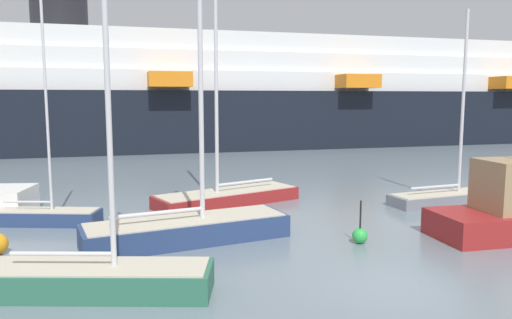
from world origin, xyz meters
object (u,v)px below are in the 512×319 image
object	(u,v)px
cruise_ship	(246,96)
channel_buoy_0	(360,235)
sailboat_4	(44,214)
sailboat_0	(227,192)
sailboat_1	(450,194)
sailboat_3	(97,273)
sailboat_5	(187,226)

from	to	relation	value
cruise_ship	channel_buoy_0	bearing A→B (deg)	-98.24
sailboat_4	channel_buoy_0	xyz separation A→B (m)	(10.67, -6.05, -0.13)
sailboat_0	channel_buoy_0	xyz separation A→B (m)	(2.82, -7.49, -0.29)
sailboat_1	sailboat_3	size ratio (longest dim) A/B	0.80
sailboat_1	channel_buoy_0	bearing A→B (deg)	-152.19
sailboat_0	channel_buoy_0	world-z (taller)	sailboat_0
sailboat_3	cruise_ship	distance (m)	40.83
sailboat_4	channel_buoy_0	world-z (taller)	sailboat_4
sailboat_1	sailboat_0	bearing A→B (deg)	159.81
sailboat_3	sailboat_4	xyz separation A→B (m)	(-2.07, 7.91, -0.12)
sailboat_0	sailboat_1	distance (m)	10.58
sailboat_5	cruise_ship	size ratio (longest dim) A/B	0.11
sailboat_4	cruise_ship	size ratio (longest dim) A/B	0.08
sailboat_3	sailboat_5	distance (m)	4.86
sailboat_3	sailboat_1	bearing A→B (deg)	39.75
sailboat_1	sailboat_4	distance (m)	18.06
sailboat_4	sailboat_0	bearing A→B (deg)	30.25
sailboat_4	cruise_ship	xyz separation A→B (m)	(17.08, 29.78, 4.74)
channel_buoy_0	cruise_ship	distance (m)	36.72
sailboat_5	channel_buoy_0	xyz separation A→B (m)	(5.63, -1.98, -0.27)
channel_buoy_0	cruise_ship	size ratio (longest dim) A/B	0.01
sailboat_5	sailboat_4	bearing A→B (deg)	133.22
sailboat_1	channel_buoy_0	xyz separation A→B (m)	(-7.32, -4.46, -0.15)
sailboat_0	cruise_ship	bearing A→B (deg)	-125.30
sailboat_0	sailboat_4	bearing A→B (deg)	-6.83
sailboat_1	cruise_ship	size ratio (longest dim) A/B	0.09
sailboat_3	channel_buoy_0	xyz separation A→B (m)	(8.60, 1.87, -0.25)
sailboat_3	cruise_ship	bearing A→B (deg)	86.34
sailboat_0	sailboat_4	distance (m)	7.98
sailboat_0	sailboat_3	world-z (taller)	sailboat_0
sailboat_0	sailboat_5	size ratio (longest dim) A/B	1.19
sailboat_1	channel_buoy_0	world-z (taller)	sailboat_1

